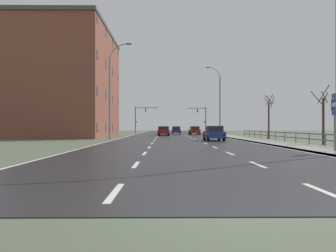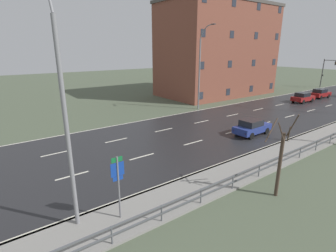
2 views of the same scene
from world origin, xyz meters
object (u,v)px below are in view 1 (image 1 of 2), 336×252
car_distant (163,130)px  car_near_left (194,130)px  street_lamp_midground (219,102)px  brick_building (71,84)px  street_lamp_foreground (334,48)px  traffic_signal_left (140,116)px  highway_sign (334,115)px  car_near_right (164,131)px  car_mid_centre (176,130)px  street_lamp_left_bank (111,92)px  traffic_signal_right (203,116)px  car_far_left (214,133)px

car_distant → car_near_left: same height
street_lamp_midground → brick_building: (-22.70, -3.13, 2.52)m
street_lamp_foreground → traffic_signal_left: 60.58m
traffic_signal_left → car_distant: size_ratio=1.45×
highway_sign → car_near_right: 37.84m
car_mid_centre → car_near_right: 11.62m
street_lamp_left_bank → traffic_signal_left: size_ratio=1.84×
highway_sign → traffic_signal_left: (-15.34, 56.97, 1.85)m
traffic_signal_left → car_mid_centre: bearing=-48.5°
highway_sign → brick_building: (-23.63, 31.20, 5.78)m
street_lamp_left_bank → street_lamp_foreground: bearing=-55.6°
street_lamp_left_bank → car_distant: bearing=75.6°
street_lamp_left_bank → car_mid_centre: size_ratio=2.70×
traffic_signal_right → car_near_right: traffic_signal_right is taller
street_lamp_foreground → highway_sign: size_ratio=3.34×
brick_building → street_lamp_foreground: bearing=-55.6°
car_distant → car_near_right: same height
highway_sign → street_lamp_left_bank: bearing=128.6°
street_lamp_midground → car_far_left: street_lamp_midground is taller
car_distant → car_near_right: (0.21, -6.28, 0.00)m
traffic_signal_right → car_near_right: bearing=-114.5°
street_lamp_foreground → car_distant: (-8.98, 44.68, -4.69)m
street_lamp_midground → street_lamp_foreground: bearing=-90.1°
car_far_left → brick_building: 25.29m
traffic_signal_right → brick_building: bearing=-133.0°
highway_sign → car_far_left: size_ratio=0.81×
street_lamp_left_bank → highway_sign: street_lamp_left_bank is taller
highway_sign → car_near_right: size_ratio=0.81×
traffic_signal_left → car_far_left: 42.14m
street_lamp_foreground → car_near_left: size_ratio=2.70×
car_distant → car_near_right: bearing=-85.1°
car_mid_centre → car_distant: bearing=-115.6°
street_lamp_foreground → brick_building: 40.16m
car_near_left → car_distant: bearing=-175.8°
car_far_left → car_near_right: bearing=103.0°
highway_sign → traffic_signal_right: bearing=91.2°
street_lamp_midground → traffic_signal_right: street_lamp_midground is taller
traffic_signal_right → brick_building: 33.15m
traffic_signal_left → car_distant: bearing=-69.1°
street_lamp_foreground → traffic_signal_left: (-14.37, 58.83, -1.48)m
street_lamp_midground → traffic_signal_right: size_ratio=1.88×
street_lamp_midground → brick_building: size_ratio=0.52×
street_lamp_foreground → traffic_signal_right: street_lamp_foreground is taller
car_near_left → traffic_signal_right: bearing=73.5°
street_lamp_foreground → street_lamp_left_bank: bearing=124.4°
traffic_signal_right → traffic_signal_left: bearing=173.1°
street_lamp_midground → car_near_right: bearing=166.0°
highway_sign → traffic_signal_right: (-1.20, 55.25, 1.64)m
highway_sign → car_distant: bearing=103.1°
car_distant → car_mid_centre: (2.63, 5.09, 0.00)m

